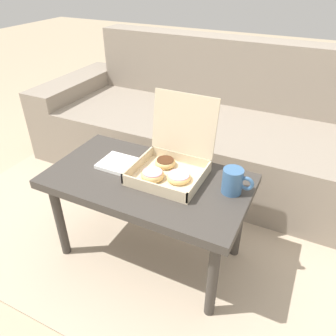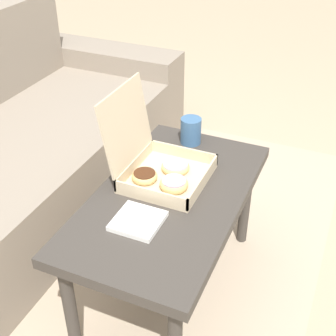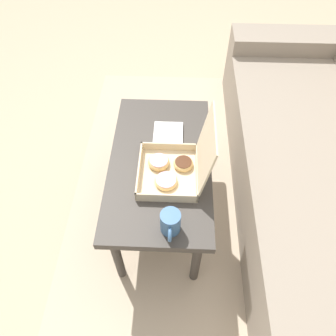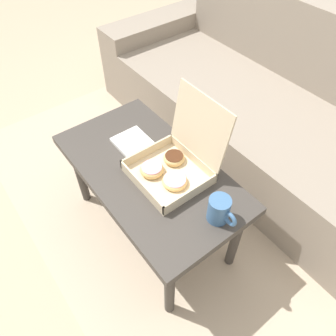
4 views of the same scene
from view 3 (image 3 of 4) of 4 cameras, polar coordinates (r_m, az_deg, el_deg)
name	(u,v)px [view 3 (image 3 of 4)]	position (r m, az deg, el deg)	size (l,w,h in m)	color
ground_plane	(177,212)	(1.98, 1.53, -7.60)	(12.00, 12.00, 0.00)	tan
area_rug	(227,213)	(2.00, 10.22, -7.70)	(2.60, 1.87, 0.01)	tan
coffee_table	(160,168)	(1.64, -1.33, -0.03)	(0.90, 0.50, 0.48)	#3D3833
pastry_box	(176,166)	(1.50, 1.41, 0.36)	(0.31, 0.33, 0.33)	beige
coffee_mug	(170,223)	(1.34, 0.42, -9.53)	(0.13, 0.08, 0.11)	#3D6693
napkin_stack	(168,133)	(1.71, 0.04, 6.10)	(0.15, 0.15, 0.02)	white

